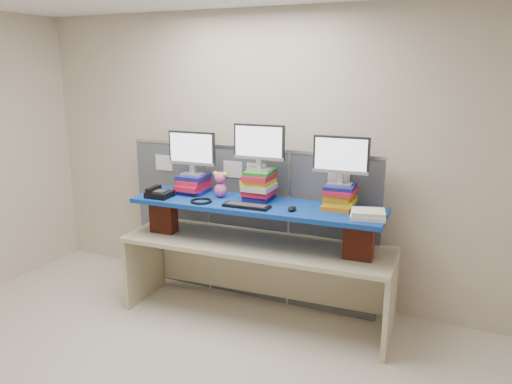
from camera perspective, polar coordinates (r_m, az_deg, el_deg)
The scene contains 18 objects.
room at distance 3.29m, azimuth -14.47°, elevation -1.64°, with size 5.00×4.00×2.80m.
cubicle_partition at distance 4.92m, azimuth -0.89°, elevation -3.54°, with size 2.60×0.06×1.53m.
desk at distance 4.53m, azimuth -0.00°, elevation -7.54°, with size 2.47×0.85×0.74m.
brick_pier_left at distance 4.78m, azimuth -10.52°, elevation -2.65°, with size 0.24×0.13×0.32m, color maroon.
brick_pier_right at distance 4.15m, azimuth 11.67°, elevation -5.38°, with size 0.24×0.13×0.32m, color maroon.
blue_board at distance 4.37m, azimuth -0.00°, elevation -1.53°, with size 2.24×0.56×0.04m, color navy.
book_stack_left at distance 4.73m, azimuth -7.16°, elevation 0.94°, with size 0.27×0.32×0.17m.
book_stack_center at distance 4.45m, azimuth 0.36°, elevation 0.84°, with size 0.26×0.33×0.27m.
book_stack_right at distance 4.25m, azimuth 9.55°, elevation -0.50°, with size 0.27×0.31×0.20m.
monitor_left at distance 4.67m, azimuth -7.33°, elevation 4.74°, with size 0.47×0.14×0.41m.
monitor_center at distance 4.37m, azimuth 0.36°, elevation 5.47°, with size 0.47×0.14×0.41m.
monitor_right at distance 4.18m, azimuth 9.69°, elevation 3.94°, with size 0.47×0.14×0.41m.
keyboard at distance 4.24m, azimuth -1.09°, elevation -1.59°, with size 0.41×0.15×0.03m.
mouse at distance 4.14m, azimuth 4.15°, elevation -1.91°, with size 0.06×0.11×0.04m, color black.
desk_phone at distance 4.64m, azimuth -11.04°, elevation -0.16°, with size 0.23×0.20×0.09m.
headset at distance 4.42m, azimuth -6.28°, elevation -1.02°, with size 0.19×0.19×0.02m, color black.
plush_toy at distance 4.54m, azimuth -4.09°, elevation 0.90°, with size 0.14×0.10×0.24m.
binder_stack at distance 4.03m, azimuth 12.68°, elevation -2.51°, with size 0.31×0.27×0.06m.
Camera 1 is at (2.03, -2.44, 2.28)m, focal length 35.00 mm.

